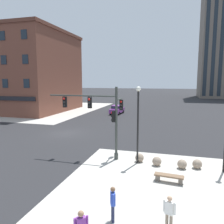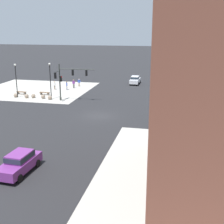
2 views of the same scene
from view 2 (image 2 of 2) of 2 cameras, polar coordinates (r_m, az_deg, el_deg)
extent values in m
plane|color=#262628|center=(39.75, -2.68, -0.75)|extent=(320.00, 320.00, 0.00)
cube|color=#B7B2A8|center=(58.57, -14.28, 4.18)|extent=(20.00, 19.00, 0.02)
cylinder|color=#383D38|center=(48.96, -9.79, 2.51)|extent=(0.32, 0.32, 0.50)
cylinder|color=#383D38|center=(48.43, -9.94, 5.60)|extent=(0.20, 0.20, 5.85)
cylinder|color=#383D38|center=(47.09, -6.76, 8.12)|extent=(5.79, 0.12, 0.12)
cylinder|color=#383D38|center=(47.32, -10.45, 7.64)|extent=(0.11, 1.80, 0.11)
cube|color=black|center=(47.38, -7.51, 7.48)|extent=(0.28, 0.28, 0.90)
sphere|color=red|center=(47.49, -7.46, 7.84)|extent=(0.18, 0.18, 0.18)
sphere|color=#282828|center=(47.53, -7.44, 7.50)|extent=(0.18, 0.18, 0.18)
sphere|color=#282828|center=(47.57, -7.43, 7.17)|extent=(0.18, 0.18, 0.18)
cube|color=black|center=(46.68, -4.91, 7.43)|extent=(0.28, 0.28, 0.90)
sphere|color=red|center=(46.79, -4.86, 7.80)|extent=(0.18, 0.18, 0.18)
sphere|color=#282828|center=(46.83, -4.85, 7.46)|extent=(0.18, 0.18, 0.18)
sphere|color=#282828|center=(46.87, -4.84, 7.12)|extent=(0.18, 0.18, 0.18)
cube|color=black|center=(48.26, -9.75, 6.27)|extent=(0.28, 0.28, 0.90)
sphere|color=red|center=(48.15, -9.58, 6.60)|extent=(0.18, 0.18, 0.18)
sphere|color=#282828|center=(48.20, -9.57, 6.27)|extent=(0.18, 0.18, 0.18)
sphere|color=#282828|center=(48.24, -9.55, 5.94)|extent=(0.18, 0.18, 0.18)
cube|color=black|center=(46.67, -10.79, 6.83)|extent=(0.28, 0.28, 0.90)
sphere|color=red|center=(46.77, -10.74, 7.20)|extent=(0.18, 0.18, 0.18)
sphere|color=#282828|center=(46.81, -10.72, 6.86)|extent=(0.18, 0.18, 0.18)
sphere|color=#282828|center=(46.85, -10.70, 6.53)|extent=(0.18, 0.18, 0.18)
sphere|color=gray|center=(49.77, -11.79, 2.73)|extent=(0.68, 0.68, 0.68)
sphere|color=gray|center=(50.73, -13.02, 2.90)|extent=(0.68, 0.68, 0.68)
sphere|color=gray|center=(51.61, -14.79, 3.00)|extent=(0.68, 0.68, 0.68)
sphere|color=gray|center=(51.81, -16.01, 2.96)|extent=(0.68, 0.68, 0.68)
sphere|color=gray|center=(52.88, -17.92, 3.05)|extent=(0.68, 0.68, 0.68)
cube|color=brown|center=(53.46, -12.76, 3.67)|extent=(1.84, 0.66, 0.10)
cube|color=#665B51|center=(53.16, -12.10, 3.38)|extent=(0.28, 0.43, 0.39)
cube|color=#665B51|center=(53.86, -13.39, 3.46)|extent=(0.28, 0.43, 0.39)
cube|color=brown|center=(54.98, -16.93, 3.71)|extent=(1.84, 0.66, 0.10)
cube|color=#665B51|center=(54.63, -16.31, 3.42)|extent=(0.28, 0.43, 0.39)
cube|color=#665B51|center=(55.42, -17.51, 3.49)|extent=(0.28, 0.43, 0.39)
cylinder|color=#333333|center=(58.66, -7.24, 4.97)|extent=(0.13, 0.13, 0.84)
cylinder|color=#333333|center=(58.61, -7.40, 4.96)|extent=(0.13, 0.13, 0.84)
cube|color=purple|center=(58.50, -7.35, 5.65)|extent=(0.39, 0.36, 0.59)
cylinder|color=purple|center=(58.57, -7.13, 5.70)|extent=(0.09, 0.09, 0.56)
cylinder|color=purple|center=(58.43, -7.56, 5.66)|extent=(0.09, 0.09, 0.56)
sphere|color=#997051|center=(58.43, -7.36, 6.08)|extent=(0.23, 0.23, 0.23)
cylinder|color=#232847|center=(56.79, -8.61, 4.56)|extent=(0.13, 0.13, 0.82)
cylinder|color=#232847|center=(56.96, -8.62, 4.59)|extent=(0.13, 0.13, 0.82)
cube|color=blue|center=(56.74, -8.64, 5.27)|extent=(0.31, 0.39, 0.58)
cylinder|color=blue|center=(56.51, -8.64, 5.26)|extent=(0.09, 0.09, 0.55)
cylinder|color=blue|center=(56.97, -8.65, 5.34)|extent=(0.09, 0.09, 0.55)
sphere|color=brown|center=(56.67, -8.66, 5.70)|extent=(0.22, 0.22, 0.22)
cylinder|color=gray|center=(57.85, -10.96, 4.63)|extent=(0.13, 0.13, 0.79)
cylinder|color=gray|center=(57.73, -10.83, 4.62)|extent=(0.13, 0.13, 0.79)
cube|color=white|center=(57.67, -10.93, 5.28)|extent=(0.39, 0.30, 0.56)
cylinder|color=white|center=(57.81, -11.10, 5.33)|extent=(0.09, 0.09, 0.53)
cylinder|color=white|center=(57.52, -10.76, 5.29)|extent=(0.09, 0.09, 0.53)
sphere|color=tan|center=(57.60, -10.95, 5.69)|extent=(0.21, 0.21, 0.21)
cylinder|color=gray|center=(60.16, -6.21, 5.24)|extent=(0.13, 0.13, 0.77)
cylinder|color=gray|center=(60.17, -6.39, 5.24)|extent=(0.13, 0.13, 0.77)
cube|color=blue|center=(60.05, -6.32, 5.85)|extent=(0.38, 0.29, 0.54)
cylinder|color=blue|center=(60.04, -6.10, 5.88)|extent=(0.09, 0.09, 0.52)
cylinder|color=blue|center=(60.06, -6.54, 5.87)|extent=(0.09, 0.09, 0.52)
sphere|color=beige|center=(59.98, -6.33, 6.24)|extent=(0.21, 0.21, 0.21)
cylinder|color=black|center=(49.56, -11.67, 5.56)|extent=(0.14, 0.14, 5.55)
sphere|color=white|center=(49.14, -11.86, 8.95)|extent=(0.36, 0.36, 0.36)
cylinder|color=black|center=(52.32, -17.80, 5.51)|extent=(0.14, 0.14, 5.28)
sphere|color=white|center=(51.93, -18.06, 8.57)|extent=(0.36, 0.36, 0.36)
cube|color=#7A3389|center=(25.43, -17.29, -9.62)|extent=(2.01, 4.49, 0.76)
cube|color=#7A3389|center=(25.27, -17.24, -8.09)|extent=(1.62, 2.19, 0.60)
cube|color=#232D38|center=(25.27, -17.24, -8.09)|extent=(1.66, 2.28, 0.40)
cylinder|color=black|center=(24.16, -17.27, -12.03)|extent=(0.26, 0.65, 0.64)
cylinder|color=black|center=(25.04, -20.56, -11.31)|extent=(0.26, 0.65, 0.64)
cylinder|color=black|center=(26.22, -14.06, -9.48)|extent=(0.26, 0.65, 0.64)
cylinder|color=black|center=(27.04, -17.18, -8.93)|extent=(0.26, 0.65, 0.64)
cube|color=#7A3389|center=(41.42, 15.05, 0.41)|extent=(4.48, 1.98, 0.76)
cube|color=#7A3389|center=(41.25, 14.91, 1.33)|extent=(2.18, 1.60, 0.60)
cube|color=#232D38|center=(41.25, 14.91, 1.33)|extent=(2.27, 1.64, 0.40)
cylinder|color=black|center=(42.36, 16.87, 0.07)|extent=(0.65, 0.25, 0.64)
cylinder|color=black|center=(40.75, 16.91, -0.55)|extent=(0.65, 0.25, 0.64)
cylinder|color=black|center=(42.34, 13.18, 0.33)|extent=(0.65, 0.25, 0.64)
cylinder|color=black|center=(40.73, 13.08, -0.27)|extent=(0.65, 0.25, 0.64)
cube|color=silver|center=(62.51, 4.43, 5.98)|extent=(1.79, 4.41, 0.76)
cube|color=silver|center=(62.25, 4.43, 6.57)|extent=(1.51, 2.12, 0.60)
cube|color=#232D38|center=(62.25, 4.43, 6.57)|extent=(1.54, 2.21, 0.40)
cylinder|color=black|center=(64.03, 3.86, 5.88)|extent=(0.22, 0.64, 0.64)
cylinder|color=black|center=(63.80, 5.35, 5.81)|extent=(0.22, 0.64, 0.64)
cylinder|color=black|center=(61.37, 3.47, 5.45)|extent=(0.22, 0.64, 0.64)
cylinder|color=black|center=(61.14, 5.02, 5.38)|extent=(0.22, 0.64, 0.64)
cube|color=#1E2833|center=(29.37, 14.45, 4.62)|extent=(1.10, 0.08, 1.50)
cube|color=#1E2833|center=(28.91, 14.99, 12.24)|extent=(1.10, 0.08, 1.50)
cube|color=#1E2833|center=(28.96, 15.57, 19.97)|extent=(1.10, 0.08, 1.50)
camera|label=1|loc=(65.42, -8.07, 11.28)|focal=36.23mm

